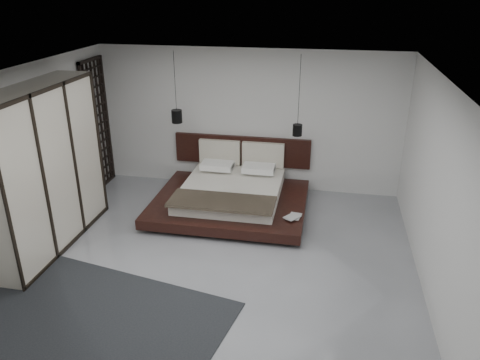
% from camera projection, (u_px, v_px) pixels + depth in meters
% --- Properties ---
extents(floor, '(6.00, 6.00, 0.00)m').
position_uv_depth(floor, '(214.00, 263.00, 7.09)').
color(floor, '#94979C').
rests_on(floor, ground).
extents(ceiling, '(6.00, 6.00, 0.00)m').
position_uv_depth(ceiling, '(209.00, 78.00, 5.99)').
color(ceiling, white).
rests_on(ceiling, wall_back).
extents(wall_back, '(6.00, 0.00, 6.00)m').
position_uv_depth(wall_back, '(248.00, 120.00, 9.25)').
color(wall_back, silver).
rests_on(wall_back, floor).
extents(wall_front, '(6.00, 0.00, 6.00)m').
position_uv_depth(wall_front, '(123.00, 318.00, 3.83)').
color(wall_front, silver).
rests_on(wall_front, floor).
extents(wall_left, '(0.00, 6.00, 6.00)m').
position_uv_depth(wall_left, '(19.00, 164.00, 7.06)').
color(wall_left, silver).
rests_on(wall_left, floor).
extents(wall_right, '(0.00, 6.00, 6.00)m').
position_uv_depth(wall_right, '(438.00, 195.00, 6.02)').
color(wall_right, silver).
rests_on(wall_right, floor).
extents(lattice_screen, '(0.05, 0.90, 2.60)m').
position_uv_depth(lattice_screen, '(98.00, 125.00, 9.30)').
color(lattice_screen, black).
rests_on(lattice_screen, floor).
extents(bed, '(2.76, 2.39, 1.07)m').
position_uv_depth(bed, '(232.00, 194.00, 8.72)').
color(bed, black).
rests_on(bed, floor).
extents(book_lower, '(0.24, 0.30, 0.03)m').
position_uv_depth(book_lower, '(289.00, 216.00, 7.94)').
color(book_lower, '#99724C').
rests_on(book_lower, bed).
extents(book_upper, '(0.31, 0.33, 0.02)m').
position_uv_depth(book_upper, '(288.00, 215.00, 7.91)').
color(book_upper, '#99724C').
rests_on(book_upper, book_lower).
extents(pendant_left, '(0.20, 0.20, 1.33)m').
position_uv_depth(pendant_left, '(177.00, 116.00, 8.79)').
color(pendant_left, black).
rests_on(pendant_left, ceiling).
extents(pendant_right, '(0.17, 0.17, 1.45)m').
position_uv_depth(pendant_right, '(297.00, 130.00, 8.45)').
color(pendant_right, black).
rests_on(pendant_right, ceiling).
extents(wardrobe, '(0.62, 2.61, 2.56)m').
position_uv_depth(wardrobe, '(42.00, 170.00, 7.15)').
color(wardrobe, beige).
rests_on(wardrobe, floor).
extents(rug, '(3.69, 2.95, 0.01)m').
position_uv_depth(rug, '(86.00, 328.00, 5.75)').
color(rug, black).
rests_on(rug, floor).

